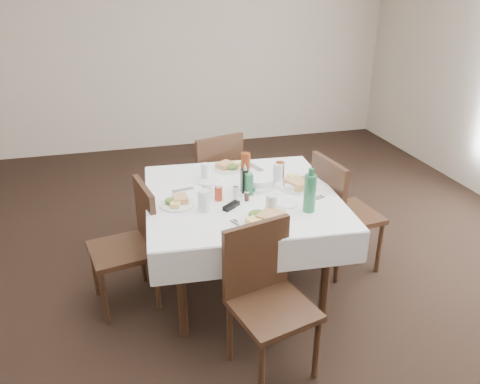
{
  "coord_description": "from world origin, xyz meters",
  "views": [
    {
      "loc": [
        -0.71,
        -2.79,
        2.16
      ],
      "look_at": [
        0.05,
        0.05,
        0.8
      ],
      "focal_mm": 35.0,
      "sensor_mm": 36.0,
      "label": 1
    }
  ],
  "objects_px": {
    "oil_cruet_dark": "(245,180)",
    "ketchup_bottle": "(218,193)",
    "chair_east": "(338,208)",
    "water_e": "(278,173)",
    "oil_cruet_green": "(249,183)",
    "coffee_mug": "(208,189)",
    "dining_table": "(241,204)",
    "chair_west": "(133,238)",
    "water_s": "(272,205)",
    "water_w": "(204,201)",
    "chair_south": "(265,290)",
    "water_n": "(206,171)",
    "green_bottle": "(310,193)",
    "chair_north": "(214,177)",
    "bread_basket": "(259,183)"
  },
  "relations": [
    {
      "from": "chair_south",
      "to": "chair_west",
      "type": "relative_size",
      "value": 1.02
    },
    {
      "from": "chair_south",
      "to": "bread_basket",
      "type": "bearing_deg",
      "value": 75.47
    },
    {
      "from": "chair_west",
      "to": "oil_cruet_dark",
      "type": "bearing_deg",
      "value": 0.49
    },
    {
      "from": "chair_east",
      "to": "water_w",
      "type": "height_order",
      "value": "chair_east"
    },
    {
      "from": "chair_south",
      "to": "chair_north",
      "type": "bearing_deg",
      "value": 88.03
    },
    {
      "from": "chair_east",
      "to": "oil_cruet_dark",
      "type": "distance_m",
      "value": 0.82
    },
    {
      "from": "dining_table",
      "to": "coffee_mug",
      "type": "xyz_separation_m",
      "value": [
        -0.23,
        0.05,
        0.12
      ]
    },
    {
      "from": "oil_cruet_dark",
      "to": "water_n",
      "type": "bearing_deg",
      "value": 126.71
    },
    {
      "from": "water_e",
      "to": "green_bottle",
      "type": "distance_m",
      "value": 0.52
    },
    {
      "from": "water_n",
      "to": "water_e",
      "type": "xyz_separation_m",
      "value": [
        0.51,
        -0.18,
        0.01
      ]
    },
    {
      "from": "water_w",
      "to": "coffee_mug",
      "type": "xyz_separation_m",
      "value": [
        0.07,
        0.23,
        -0.03
      ]
    },
    {
      "from": "bread_basket",
      "to": "ketchup_bottle",
      "type": "height_order",
      "value": "ketchup_bottle"
    },
    {
      "from": "dining_table",
      "to": "chair_west",
      "type": "relative_size",
      "value": 1.6
    },
    {
      "from": "water_n",
      "to": "water_s",
      "type": "distance_m",
      "value": 0.74
    },
    {
      "from": "water_s",
      "to": "oil_cruet_green",
      "type": "xyz_separation_m",
      "value": [
        -0.06,
        0.33,
        0.02
      ]
    },
    {
      "from": "coffee_mug",
      "to": "chair_south",
      "type": "bearing_deg",
      "value": -79.16
    },
    {
      "from": "dining_table",
      "to": "water_e",
      "type": "height_order",
      "value": "water_e"
    },
    {
      "from": "oil_cruet_dark",
      "to": "ketchup_bottle",
      "type": "height_order",
      "value": "oil_cruet_dark"
    },
    {
      "from": "chair_north",
      "to": "ketchup_bottle",
      "type": "distance_m",
      "value": 0.99
    },
    {
      "from": "dining_table",
      "to": "green_bottle",
      "type": "xyz_separation_m",
      "value": [
        0.36,
        -0.36,
        0.21
      ]
    },
    {
      "from": "chair_east",
      "to": "dining_table",
      "type": "bearing_deg",
      "value": -177.5
    },
    {
      "from": "water_e",
      "to": "ketchup_bottle",
      "type": "relative_size",
      "value": 1.18
    },
    {
      "from": "chair_west",
      "to": "coffee_mug",
      "type": "distance_m",
      "value": 0.62
    },
    {
      "from": "oil_cruet_green",
      "to": "water_e",
      "type": "bearing_deg",
      "value": 32.6
    },
    {
      "from": "chair_south",
      "to": "water_n",
      "type": "relative_size",
      "value": 7.3
    },
    {
      "from": "coffee_mug",
      "to": "water_n",
      "type": "bearing_deg",
      "value": 81.65
    },
    {
      "from": "chair_north",
      "to": "coffee_mug",
      "type": "height_order",
      "value": "chair_north"
    },
    {
      "from": "dining_table",
      "to": "chair_west",
      "type": "height_order",
      "value": "chair_west"
    },
    {
      "from": "water_n",
      "to": "oil_cruet_green",
      "type": "xyz_separation_m",
      "value": [
        0.24,
        -0.35,
        0.02
      ]
    },
    {
      "from": "water_e",
      "to": "oil_cruet_green",
      "type": "distance_m",
      "value": 0.33
    },
    {
      "from": "dining_table",
      "to": "oil_cruet_dark",
      "type": "xyz_separation_m",
      "value": [
        0.03,
        0.03,
        0.17
      ]
    },
    {
      "from": "water_e",
      "to": "green_bottle",
      "type": "bearing_deg",
      "value": -86.17
    },
    {
      "from": "coffee_mug",
      "to": "water_s",
      "type": "bearing_deg",
      "value": -50.18
    },
    {
      "from": "water_s",
      "to": "chair_east",
      "type": "bearing_deg",
      "value": 29.49
    },
    {
      "from": "water_s",
      "to": "green_bottle",
      "type": "height_order",
      "value": "green_bottle"
    },
    {
      "from": "chair_west",
      "to": "coffee_mug",
      "type": "relative_size",
      "value": 6.82
    },
    {
      "from": "water_s",
      "to": "dining_table",
      "type": "bearing_deg",
      "value": 106.64
    },
    {
      "from": "chair_east",
      "to": "water_e",
      "type": "relative_size",
      "value": 6.88
    },
    {
      "from": "chair_east",
      "to": "ketchup_bottle",
      "type": "bearing_deg",
      "value": -174.86
    },
    {
      "from": "oil_cruet_dark",
      "to": "ketchup_bottle",
      "type": "xyz_separation_m",
      "value": [
        -0.21,
        -0.08,
        -0.04
      ]
    },
    {
      "from": "dining_table",
      "to": "water_s",
      "type": "height_order",
      "value": "water_s"
    },
    {
      "from": "chair_west",
      "to": "ketchup_bottle",
      "type": "relative_size",
      "value": 7.65
    },
    {
      "from": "water_n",
      "to": "chair_west",
      "type": "bearing_deg",
      "value": -152.3
    },
    {
      "from": "water_n",
      "to": "water_s",
      "type": "height_order",
      "value": "water_s"
    },
    {
      "from": "chair_west",
      "to": "bread_basket",
      "type": "xyz_separation_m",
      "value": [
        0.93,
        0.06,
        0.29
      ]
    },
    {
      "from": "dining_table",
      "to": "water_w",
      "type": "xyz_separation_m",
      "value": [
        -0.3,
        -0.18,
        0.15
      ]
    },
    {
      "from": "oil_cruet_dark",
      "to": "coffee_mug",
      "type": "distance_m",
      "value": 0.27
    },
    {
      "from": "water_n",
      "to": "oil_cruet_dark",
      "type": "bearing_deg",
      "value": -53.29
    },
    {
      "from": "water_n",
      "to": "green_bottle",
      "type": "distance_m",
      "value": 0.89
    },
    {
      "from": "chair_west",
      "to": "oil_cruet_green",
      "type": "relative_size",
      "value": 4.41
    }
  ]
}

